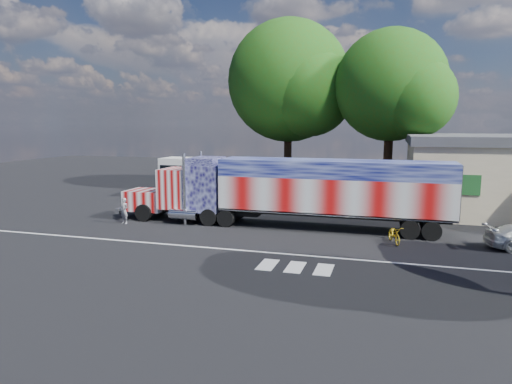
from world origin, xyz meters
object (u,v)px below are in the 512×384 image
(woman, at_px, (124,211))
(tree_n_mid, at_px, (290,82))
(semi_truck, at_px, (291,190))
(coach_bus, at_px, (229,179))
(bicycle, at_px, (394,234))
(tree_ne_a, at_px, (393,86))

(woman, height_order, tree_n_mid, tree_n_mid)
(semi_truck, relative_size, tree_n_mid, 1.30)
(coach_bus, relative_size, bicycle, 6.68)
(semi_truck, relative_size, coach_bus, 1.79)
(woman, distance_m, bicycle, 15.58)
(woman, distance_m, tree_n_mid, 20.95)
(tree_n_mid, bearing_deg, tree_ne_a, -20.23)
(coach_bus, bearing_deg, bicycle, -39.19)
(semi_truck, xyz_separation_m, tree_ne_a, (5.44, 12.58, 6.72))
(bicycle, bearing_deg, tree_n_mid, 100.17)
(woman, bearing_deg, semi_truck, 25.21)
(woman, xyz_separation_m, bicycle, (15.57, -0.15, -0.34))
(woman, bearing_deg, tree_ne_a, 57.44)
(coach_bus, relative_size, tree_ne_a, 0.83)
(semi_truck, distance_m, bicycle, 6.44)
(coach_bus, distance_m, woman, 10.51)
(woman, bearing_deg, tree_n_mid, 84.28)
(semi_truck, height_order, coach_bus, semi_truck)
(semi_truck, bearing_deg, bicycle, -20.29)
(semi_truck, distance_m, tree_ne_a, 15.27)
(semi_truck, height_order, tree_ne_a, tree_ne_a)
(woman, relative_size, tree_n_mid, 0.10)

